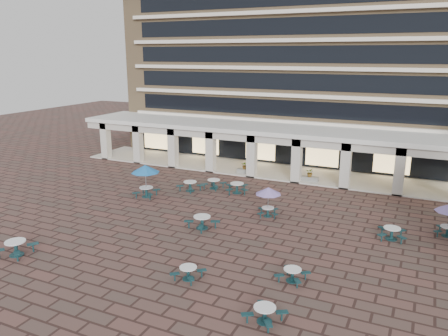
{
  "coord_description": "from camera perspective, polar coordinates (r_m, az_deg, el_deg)",
  "views": [
    {
      "loc": [
        12.09,
        -24.01,
        11.07
      ],
      "look_at": [
        -0.54,
        3.0,
        3.24
      ],
      "focal_mm": 35.0,
      "sensor_mm": 36.0,
      "label": 1
    }
  ],
  "objects": [
    {
      "name": "apartment_building",
      "position": [
        50.95,
        11.81,
        16.15
      ],
      "size": [
        40.0,
        15.5,
        25.2
      ],
      "color": "#A3835C",
      "rests_on": "ground"
    },
    {
      "name": "planter_right",
      "position": [
        39.39,
        11.17,
        -1.1
      ],
      "size": [
        1.5,
        0.74,
        1.28
      ],
      "color": "gray",
      "rests_on": "ground"
    },
    {
      "name": "picnic_table_7",
      "position": [
        22.71,
        8.93,
        -13.49
      ],
      "size": [
        1.67,
        1.67,
        0.68
      ],
      "rotation": [
        0.0,
        0.0,
        -0.15
      ],
      "color": "#143A3C",
      "rests_on": "ground"
    },
    {
      "name": "picnic_table_13",
      "position": [
        28.93,
        21.06,
        -7.85
      ],
      "size": [
        1.8,
        1.8,
        0.76
      ],
      "rotation": [
        0.0,
        0.0,
        0.07
      ],
      "color": "#143A3C",
      "rests_on": "ground"
    },
    {
      "name": "picnic_table_10",
      "position": [
        28.66,
        -2.88,
        -6.94
      ],
      "size": [
        2.27,
        2.27,
        0.84
      ],
      "rotation": [
        0.0,
        0.0,
        -0.37
      ],
      "color": "#143A3C",
      "rests_on": "ground"
    },
    {
      "name": "picnic_table_9",
      "position": [
        35.69,
        1.7,
        -2.51
      ],
      "size": [
        2.29,
        2.29,
        0.84
      ],
      "rotation": [
        0.0,
        0.0,
        0.41
      ],
      "color": "#143A3C",
      "rests_on": "ground"
    },
    {
      "name": "picnic_table_8",
      "position": [
        36.86,
        -1.36,
        -1.99
      ],
      "size": [
        1.92,
        1.92,
        0.79
      ],
      "rotation": [
        0.0,
        0.0,
        -0.13
      ],
      "color": "#143A3C",
      "rests_on": "ground"
    },
    {
      "name": "picnic_table_2",
      "position": [
        22.71,
        -4.69,
        -13.36
      ],
      "size": [
        1.59,
        1.59,
        0.67
      ],
      "rotation": [
        0.0,
        0.0,
        -0.08
      ],
      "color": "#143A3C",
      "rests_on": "ground"
    },
    {
      "name": "picnic_table_6",
      "position": [
        30.39,
        5.81,
        -3.14
      ],
      "size": [
        1.83,
        1.83,
        2.11
      ],
      "rotation": [
        0.0,
        0.0,
        0.31
      ],
      "color": "#143A3C",
      "rests_on": "ground"
    },
    {
      "name": "picnic_table_4",
      "position": [
        34.79,
        -10.24,
        -0.27
      ],
      "size": [
        2.26,
        2.26,
        2.61
      ],
      "rotation": [
        0.0,
        0.0,
        0.15
      ],
      "color": "#143A3C",
      "rests_on": "ground"
    },
    {
      "name": "planter_left",
      "position": [
        41.24,
        2.76,
        -0.13
      ],
      "size": [
        1.5,
        0.79,
        1.27
      ],
      "color": "gray",
      "rests_on": "ground"
    },
    {
      "name": "retail_arcade",
      "position": [
        41.44,
        7.63,
        3.36
      ],
      "size": [
        42.0,
        6.6,
        4.4
      ],
      "color": "white",
      "rests_on": "ground"
    },
    {
      "name": "picnic_table_12",
      "position": [
        36.32,
        -4.45,
        -2.26
      ],
      "size": [
        2.11,
        2.11,
        0.82
      ],
      "rotation": [
        0.0,
        0.0,
        -0.25
      ],
      "color": "#143A3C",
      "rests_on": "ground"
    },
    {
      "name": "ground",
      "position": [
        29.07,
        -1.55,
        -7.67
      ],
      "size": [
        120.0,
        120.0,
        0.0
      ],
      "primitive_type": "plane",
      "color": "brown",
      "rests_on": "ground"
    },
    {
      "name": "picnic_table_1",
      "position": [
        27.65,
        -25.55,
        -9.27
      ],
      "size": [
        2.11,
        2.11,
        0.85
      ],
      "rotation": [
        0.0,
        0.0,
        0.15
      ],
      "color": "#143A3C",
      "rests_on": "ground"
    },
    {
      "name": "picnic_table_3",
      "position": [
        19.55,
        5.33,
        -18.32
      ],
      "size": [
        1.86,
        1.86,
        0.72
      ],
      "rotation": [
        0.0,
        0.0,
        -0.24
      ],
      "color": "#143A3C",
      "rests_on": "ground"
    }
  ]
}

